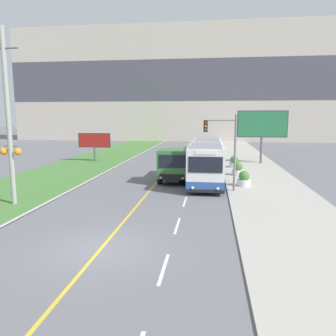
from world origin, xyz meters
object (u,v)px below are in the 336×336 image
at_px(city_bus, 207,160).
at_px(billboard_small, 94,141).
at_px(planter_round_third, 234,162).
at_px(billboard_large, 262,125).
at_px(traffic_light_mast, 225,143).
at_px(planter_round_near, 244,179).
at_px(planter_round_second, 238,169).
at_px(dump_truck, 175,165).
at_px(car_distant, 190,153).
at_px(utility_pole_near, 9,123).

height_order(city_bus, billboard_small, billboard_small).
distance_m(city_bus, planter_round_third, 7.21).
bearing_deg(billboard_large, traffic_light_mast, -107.62).
relative_size(city_bus, billboard_small, 3.25).
distance_m(planter_round_near, planter_round_second, 4.66).
distance_m(dump_truck, billboard_large, 14.53).
bearing_deg(dump_truck, billboard_large, 53.70).
bearing_deg(car_distant, traffic_light_mast, -78.62).
bearing_deg(billboard_small, planter_round_third, -10.61).
height_order(billboard_large, planter_round_third, billboard_large).
distance_m(billboard_small, planter_round_third, 16.41).
height_order(billboard_small, planter_round_second, billboard_small).
distance_m(planter_round_second, planter_round_third, 4.66).
height_order(car_distant, billboard_small, billboard_small).
height_order(billboard_small, planter_round_third, billboard_small).
bearing_deg(billboard_large, dump_truck, -126.30).
bearing_deg(planter_round_third, planter_round_second, -89.91).
bearing_deg(billboard_large, planter_round_near, -103.45).
height_order(dump_truck, car_distant, dump_truck).
bearing_deg(city_bus, car_distant, 99.63).
height_order(billboard_large, billboard_small, billboard_large).
bearing_deg(traffic_light_mast, car_distant, 101.38).
bearing_deg(planter_round_near, billboard_small, 142.61).
distance_m(dump_truck, utility_pole_near, 12.50).
bearing_deg(planter_round_near, planter_round_second, 91.04).
bearing_deg(dump_truck, planter_round_third, 56.66).
height_order(billboard_large, planter_round_near, billboard_large).
xyz_separation_m(city_bus, planter_round_third, (2.75, 6.59, -1.03)).
distance_m(car_distant, planter_round_third, 8.55).
bearing_deg(planter_round_near, planter_round_third, 90.57).
height_order(billboard_large, planter_round_second, billboard_large).
xyz_separation_m(utility_pole_near, planter_round_third, (14.18, 16.09, -4.25)).
xyz_separation_m(car_distant, utility_pole_near, (-9.14, -23.00, 4.16)).
relative_size(utility_pole_near, traffic_light_mast, 1.91).
bearing_deg(city_bus, planter_round_second, 34.92).
bearing_deg(planter_round_third, car_distant, 126.13).
bearing_deg(billboard_large, car_distant, 157.03).
bearing_deg(city_bus, planter_round_third, 67.32).
distance_m(traffic_light_mast, billboard_large, 15.16).
bearing_deg(billboard_large, planter_round_third, -132.43).
xyz_separation_m(dump_truck, planter_round_third, (5.28, 8.03, -0.76)).
bearing_deg(planter_round_second, billboard_large, 68.84).
bearing_deg(planter_round_third, billboard_small, 169.39).
height_order(city_bus, planter_round_second, city_bus).
bearing_deg(utility_pole_near, billboard_small, 95.56).
bearing_deg(utility_pole_near, planter_round_near, 25.40).
height_order(billboard_small, planter_round_near, billboard_small).
xyz_separation_m(city_bus, billboard_large, (5.90, 10.02, 2.68)).
bearing_deg(dump_truck, planter_round_near, -13.50).
xyz_separation_m(city_bus, utility_pole_near, (-11.42, -9.51, 3.22)).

